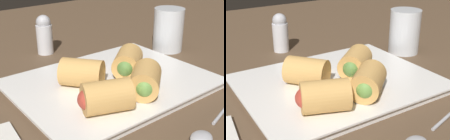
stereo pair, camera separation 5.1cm
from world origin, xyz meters
The scene contains 9 objects.
table_surface centered at (0.00, 0.00, 1.00)cm, with size 180.00×140.00×2.00cm.
serving_plate centered at (0.78, -1.24, 2.76)cm, with size 32.40×25.15×1.50cm.
roll_front_left centered at (-6.55, -8.73, 5.81)cm, with size 7.97×6.67×4.61cm.
roll_front_right centered at (-4.68, 0.24, 5.81)cm, with size 7.83×8.14×4.61cm.
roll_back_left centered at (1.46, -8.48, 5.81)cm, with size 8.13×7.87×4.61cm.
roll_back_right centered at (4.28, -1.18, 5.81)cm, with size 8.13×7.87×4.61cm.
spoon centered at (1.69, -19.82, 2.54)cm, with size 18.14×6.33×1.21cm.
drinking_glass centered at (22.90, 6.25, 6.78)cm, with size 6.70×6.70×9.56cm.
salt_shaker centered at (0.00, 21.57, 6.31)cm, with size 3.51×3.51×8.63cm.
Camera 2 is at (-25.01, -41.95, 26.18)cm, focal length 50.00 mm.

